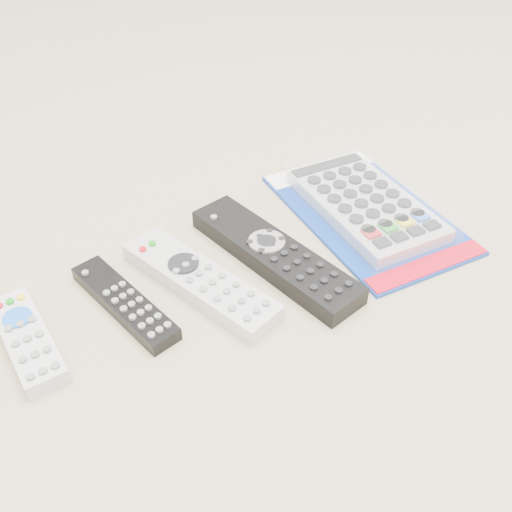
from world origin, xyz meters
TOP-DOWN VIEW (x-y plane):
  - remote_small_grey at (-0.25, 0.06)m, footprint 0.06×0.15m
  - remote_slim_black at (-0.14, 0.04)m, footprint 0.05×0.17m
  - remote_silver_dvd at (-0.05, 0.02)m, footprint 0.09×0.23m
  - remote_large_black at (0.05, 0.00)m, footprint 0.08×0.26m
  - jumbo_remote_packaged at (0.22, 0.01)m, footprint 0.23×0.32m

SIDE VIEW (x-z plane):
  - remote_slim_black at x=-0.14m, z-range 0.00..0.02m
  - remote_small_grey at x=-0.25m, z-range 0.00..0.02m
  - remote_silver_dvd at x=-0.05m, z-range 0.00..0.02m
  - remote_large_black at x=0.05m, z-range 0.00..0.03m
  - jumbo_remote_packaged at x=0.22m, z-range 0.00..0.04m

